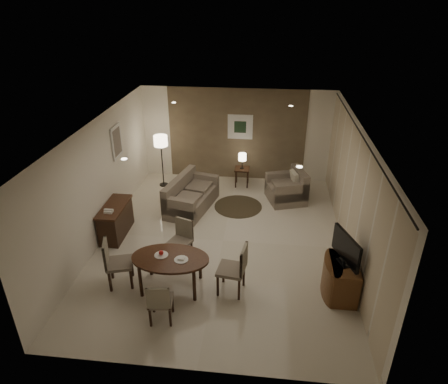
# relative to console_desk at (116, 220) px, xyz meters

# --- Properties ---
(room_shell) EXTENTS (5.50, 7.00, 2.70)m
(room_shell) POSITION_rel_console_desk_xyz_m (2.49, 0.40, 0.98)
(room_shell) COLOR beige
(room_shell) RESTS_ON ground
(taupe_accent) EXTENTS (3.96, 0.03, 2.70)m
(taupe_accent) POSITION_rel_console_desk_xyz_m (2.49, 3.48, 0.98)
(taupe_accent) COLOR brown
(taupe_accent) RESTS_ON wall_back
(curtain_wall) EXTENTS (0.08, 6.70, 2.58)m
(curtain_wall) POSITION_rel_console_desk_xyz_m (5.17, 0.00, 0.95)
(curtain_wall) COLOR beige
(curtain_wall) RESTS_ON wall_right
(curtain_rod) EXTENTS (0.03, 6.80, 0.03)m
(curtain_rod) POSITION_rel_console_desk_xyz_m (5.17, 0.00, 2.27)
(curtain_rod) COLOR black
(curtain_rod) RESTS_ON wall_right
(art_back_frame) EXTENTS (0.72, 0.03, 0.72)m
(art_back_frame) POSITION_rel_console_desk_xyz_m (2.59, 3.46, 1.23)
(art_back_frame) COLOR silver
(art_back_frame) RESTS_ON wall_back
(art_back_canvas) EXTENTS (0.34, 0.01, 0.34)m
(art_back_canvas) POSITION_rel_console_desk_xyz_m (2.59, 3.44, 1.23)
(art_back_canvas) COLOR #1B321C
(art_back_canvas) RESTS_ON wall_back
(art_left_frame) EXTENTS (0.03, 0.60, 0.80)m
(art_left_frame) POSITION_rel_console_desk_xyz_m (-0.23, 1.20, 1.48)
(art_left_frame) COLOR silver
(art_left_frame) RESTS_ON wall_left
(art_left_canvas) EXTENTS (0.01, 0.46, 0.64)m
(art_left_canvas) POSITION_rel_console_desk_xyz_m (-0.21, 1.20, 1.48)
(art_left_canvas) COLOR gray
(art_left_canvas) RESTS_ON wall_left
(downlight_nl) EXTENTS (0.10, 0.10, 0.01)m
(downlight_nl) POSITION_rel_console_desk_xyz_m (1.09, -1.80, 2.31)
(downlight_nl) COLOR white
(downlight_nl) RESTS_ON ceiling
(downlight_nr) EXTENTS (0.10, 0.10, 0.01)m
(downlight_nr) POSITION_rel_console_desk_xyz_m (3.89, -1.80, 2.31)
(downlight_nr) COLOR white
(downlight_nr) RESTS_ON ceiling
(downlight_fl) EXTENTS (0.10, 0.10, 0.01)m
(downlight_fl) POSITION_rel_console_desk_xyz_m (1.09, 1.80, 2.31)
(downlight_fl) COLOR white
(downlight_fl) RESTS_ON ceiling
(downlight_fr) EXTENTS (0.10, 0.10, 0.01)m
(downlight_fr) POSITION_rel_console_desk_xyz_m (3.89, 1.80, 2.31)
(downlight_fr) COLOR white
(downlight_fr) RESTS_ON ceiling
(console_desk) EXTENTS (0.48, 1.20, 0.75)m
(console_desk) POSITION_rel_console_desk_xyz_m (0.00, 0.00, 0.00)
(console_desk) COLOR #442B15
(console_desk) RESTS_ON floor
(telephone) EXTENTS (0.20, 0.14, 0.09)m
(telephone) POSITION_rel_console_desk_xyz_m (0.00, -0.30, 0.43)
(telephone) COLOR white
(telephone) RESTS_ON console_desk
(tv_cabinet) EXTENTS (0.48, 0.90, 0.70)m
(tv_cabinet) POSITION_rel_console_desk_xyz_m (4.89, -1.50, -0.03)
(tv_cabinet) COLOR brown
(tv_cabinet) RESTS_ON floor
(flat_tv) EXTENTS (0.36, 0.85, 0.60)m
(flat_tv) POSITION_rel_console_desk_xyz_m (4.87, -1.50, 0.65)
(flat_tv) COLOR black
(flat_tv) RESTS_ON tv_cabinet
(dining_table) EXTENTS (1.46, 0.91, 0.68)m
(dining_table) POSITION_rel_console_desk_xyz_m (1.69, -1.67, -0.03)
(dining_table) COLOR #442B15
(dining_table) RESTS_ON floor
(chair_near) EXTENTS (0.45, 0.45, 0.84)m
(chair_near) POSITION_rel_console_desk_xyz_m (1.71, -2.52, 0.04)
(chair_near) COLOR #76695A
(chair_near) RESTS_ON floor
(chair_far) EXTENTS (0.56, 0.56, 0.90)m
(chair_far) POSITION_rel_console_desk_xyz_m (1.67, -0.81, 0.08)
(chair_far) COLOR #76695A
(chair_far) RESTS_ON floor
(chair_left) EXTENTS (0.59, 0.59, 0.98)m
(chair_left) POSITION_rel_console_desk_xyz_m (0.70, -1.68, 0.12)
(chair_left) COLOR #76695A
(chair_left) RESTS_ON floor
(chair_right) EXTENTS (0.56, 0.56, 1.01)m
(chair_right) POSITION_rel_console_desk_xyz_m (2.83, -1.65, 0.13)
(chair_right) COLOR #76695A
(chair_right) RESTS_ON floor
(plate_a) EXTENTS (0.26, 0.26, 0.02)m
(plate_a) POSITION_rel_console_desk_xyz_m (1.51, -1.62, 0.32)
(plate_a) COLOR white
(plate_a) RESTS_ON dining_table
(plate_b) EXTENTS (0.26, 0.26, 0.02)m
(plate_b) POSITION_rel_console_desk_xyz_m (1.91, -1.72, 0.32)
(plate_b) COLOR white
(plate_b) RESTS_ON dining_table
(fruit_apple) EXTENTS (0.09, 0.09, 0.09)m
(fruit_apple) POSITION_rel_console_desk_xyz_m (1.51, -1.62, 0.37)
(fruit_apple) COLOR red
(fruit_apple) RESTS_ON plate_a
(napkin) EXTENTS (0.12, 0.08, 0.03)m
(napkin) POSITION_rel_console_desk_xyz_m (1.91, -1.72, 0.34)
(napkin) COLOR white
(napkin) RESTS_ON plate_b
(round_rug) EXTENTS (1.25, 1.25, 0.01)m
(round_rug) POSITION_rel_console_desk_xyz_m (2.70, 1.64, -0.37)
(round_rug) COLOR #453926
(round_rug) RESTS_ON floor
(sofa) EXTENTS (1.90, 1.25, 0.82)m
(sofa) POSITION_rel_console_desk_xyz_m (1.50, 1.45, 0.03)
(sofa) COLOR #76695A
(sofa) RESTS_ON floor
(armchair) EXTENTS (1.16, 1.20, 0.86)m
(armchair) POSITION_rel_console_desk_xyz_m (3.95, 2.14, 0.05)
(armchair) COLOR #76695A
(armchair) RESTS_ON floor
(side_table) EXTENTS (0.42, 0.42, 0.54)m
(side_table) POSITION_rel_console_desk_xyz_m (2.70, 2.94, -0.11)
(side_table) COLOR #321B10
(side_table) RESTS_ON floor
(table_lamp) EXTENTS (0.22, 0.22, 0.50)m
(table_lamp) POSITION_rel_console_desk_xyz_m (2.70, 2.94, 0.41)
(table_lamp) COLOR #FFEAC1
(table_lamp) RESTS_ON side_table
(floor_lamp) EXTENTS (0.38, 0.38, 1.51)m
(floor_lamp) POSITION_rel_console_desk_xyz_m (0.43, 2.69, 0.38)
(floor_lamp) COLOR #FFE5B7
(floor_lamp) RESTS_ON floor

